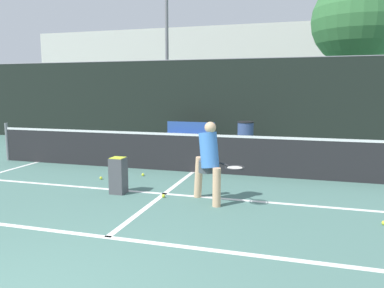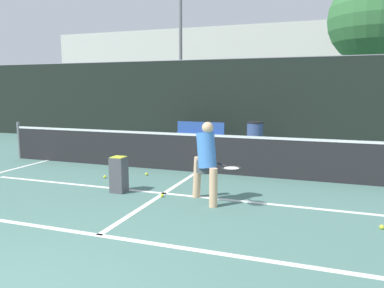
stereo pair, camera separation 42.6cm
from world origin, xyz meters
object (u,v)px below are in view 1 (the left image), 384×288
(courtside_bench, at_px, (190,133))
(trash_bin, at_px, (245,136))
(player_practicing, at_px, (209,159))
(parked_car, at_px, (304,124))
(ball_hopper, at_px, (118,175))

(courtside_bench, distance_m, trash_bin, 2.02)
(player_practicing, xyz_separation_m, trash_bin, (-0.22, 6.07, -0.31))
(player_practicing, relative_size, parked_car, 0.33)
(ball_hopper, bearing_deg, parked_car, 69.62)
(player_practicing, bearing_deg, courtside_bench, 154.06)
(ball_hopper, relative_size, trash_bin, 0.75)
(trash_bin, bearing_deg, courtside_bench, 173.89)
(trash_bin, xyz_separation_m, parked_car, (1.88, 3.39, 0.14))
(player_practicing, relative_size, courtside_bench, 0.82)
(courtside_bench, height_order, trash_bin, trash_bin)
(player_practicing, xyz_separation_m, ball_hopper, (-1.83, 0.08, -0.41))
(player_practicing, height_order, ball_hopper, player_practicing)
(parked_car, bearing_deg, trash_bin, -118.94)
(ball_hopper, xyz_separation_m, parked_car, (3.48, 9.38, 0.24))
(player_practicing, bearing_deg, ball_hopper, -138.02)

